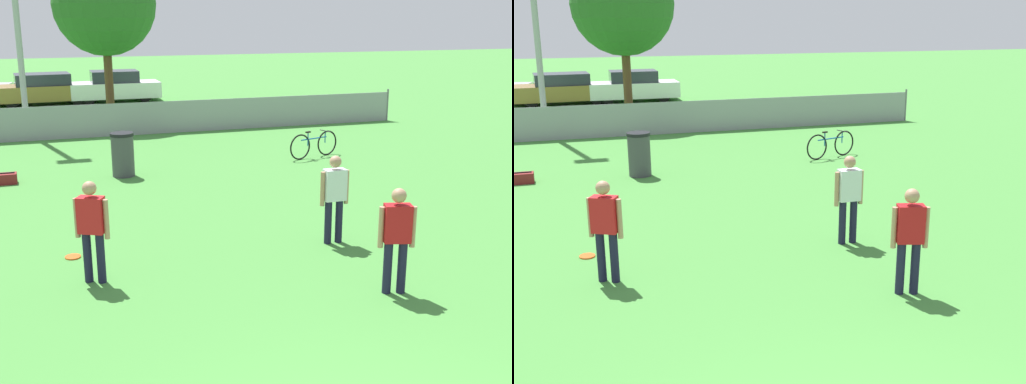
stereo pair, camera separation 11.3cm
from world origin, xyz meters
TOP-DOWN VIEW (x-y plane):
  - fence_backline at (0.00, 18.00)m, footprint 20.24×0.07m
  - tree_near_pole at (-0.06, 21.23)m, footprint 3.79×3.79m
  - player_defender_red at (2.14, 3.86)m, footprint 0.53×0.32m
  - player_receiver_white at (2.22, 6.11)m, footprint 0.55×0.22m
  - player_thrower_red at (-2.01, 5.67)m, footprint 0.50×0.37m
  - frisbee_disc at (-2.29, 6.84)m, footprint 0.27×0.27m
  - bicycle_sideline at (4.74, 12.78)m, footprint 1.68×0.64m
  - trash_bin at (-0.73, 12.31)m, footprint 0.59×0.59m
  - gear_bag_sideline at (-3.58, 12.42)m, footprint 0.57×0.31m
  - parked_car_tan at (-2.44, 27.08)m, footprint 4.69×2.16m
  - parked_car_white at (0.78, 27.09)m, footprint 4.12×1.71m

SIDE VIEW (x-z plane):
  - frisbee_disc at x=-2.29m, z-range 0.00..0.03m
  - gear_bag_sideline at x=-3.58m, z-range -0.01..0.27m
  - bicycle_sideline at x=4.74m, z-range -0.01..0.77m
  - fence_backline at x=0.00m, z-range -0.05..1.16m
  - trash_bin at x=-0.73m, z-range 0.00..1.12m
  - parked_car_tan at x=-2.44m, z-range -0.02..1.37m
  - parked_car_white at x=0.78m, z-range -0.03..1.40m
  - player_defender_red at x=2.14m, z-range 0.12..1.72m
  - player_receiver_white at x=2.22m, z-range 0.12..1.72m
  - player_thrower_red at x=-2.01m, z-range 0.12..1.72m
  - tree_near_pole at x=-0.06m, z-range 1.21..7.45m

